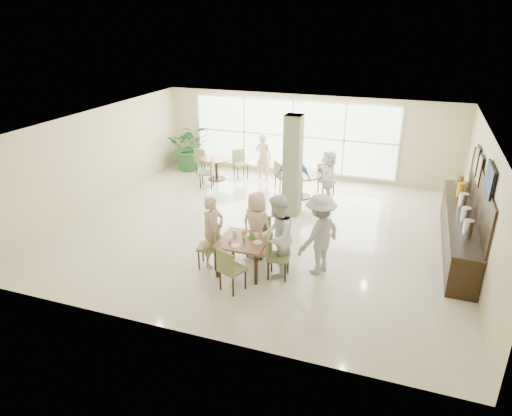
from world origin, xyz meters
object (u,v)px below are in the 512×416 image
(round_table_left, at_px, (216,163))
(teen_left, at_px, (213,232))
(teen_right, at_px, (277,236))
(teen_standing, at_px, (320,234))
(round_table_right, at_px, (302,179))
(main_table, at_px, (244,243))
(teen_far, at_px, (257,225))
(buffet_counter, at_px, (460,228))
(adult_b, at_px, (328,176))
(potted_plant, at_px, (190,147))
(adult_standing, at_px, (263,157))
(adult_a, at_px, (293,178))

(round_table_left, xyz_separation_m, teen_left, (2.34, -5.37, 0.24))
(teen_right, height_order, teen_standing, teen_right)
(round_table_right, bearing_deg, main_table, -90.92)
(teen_far, xyz_separation_m, teen_right, (0.66, -0.61, 0.11))
(round_table_right, xyz_separation_m, buffet_counter, (4.36, -2.06, -0.04))
(teen_standing, xyz_separation_m, adult_b, (-0.65, 4.22, -0.12))
(round_table_left, height_order, potted_plant, potted_plant)
(main_table, height_order, adult_standing, adult_standing)
(round_table_right, height_order, teen_left, teen_left)
(teen_far, bearing_deg, round_table_left, -42.10)
(teen_standing, relative_size, adult_a, 1.03)
(round_table_left, relative_size, teen_standing, 0.60)
(adult_b, bearing_deg, round_table_right, -109.08)
(round_table_right, xyz_separation_m, adult_standing, (-1.64, 1.23, 0.19))
(round_table_left, relative_size, round_table_right, 0.91)
(main_table, bearing_deg, round_table_right, 89.08)
(round_table_left, bearing_deg, potted_plant, 152.69)
(adult_b, bearing_deg, teen_left, -38.43)
(adult_a, xyz_separation_m, adult_standing, (-1.58, 2.01, -0.09))
(main_table, bearing_deg, teen_left, 179.24)
(potted_plant, bearing_deg, teen_far, -50.39)
(teen_right, bearing_deg, round_table_left, -148.99)
(round_table_right, relative_size, adult_b, 0.77)
(potted_plant, bearing_deg, round_table_left, -27.31)
(main_table, distance_m, potted_plant, 7.48)
(round_table_right, relative_size, teen_right, 0.66)
(adult_a, height_order, adult_standing, adult_a)
(round_table_left, distance_m, adult_b, 3.99)
(adult_b, xyz_separation_m, adult_standing, (-2.44, 1.22, 0.01))
(buffet_counter, relative_size, adult_standing, 3.01)
(teen_far, height_order, adult_a, adult_a)
(main_table, xyz_separation_m, buffet_counter, (4.44, 2.66, -0.11))
(main_table, bearing_deg, teen_far, 86.85)
(potted_plant, bearing_deg, main_table, -54.14)
(buffet_counter, height_order, teen_left, buffet_counter)
(potted_plant, bearing_deg, teen_standing, -43.23)
(teen_left, bearing_deg, teen_right, -62.70)
(round_table_left, relative_size, adult_standing, 0.69)
(teen_left, distance_m, teen_far, 1.04)
(teen_left, bearing_deg, round_table_right, 13.66)
(teen_left, xyz_separation_m, teen_far, (0.76, 0.71, -0.02))
(teen_right, xyz_separation_m, adult_b, (0.18, 4.62, -0.13))
(round_table_left, distance_m, teen_standing, 6.69)
(teen_right, bearing_deg, adult_b, 173.30)
(teen_right, xyz_separation_m, adult_a, (-0.69, 3.82, -0.03))
(adult_standing, bearing_deg, teen_far, 116.11)
(main_table, relative_size, round_table_right, 0.87)
(round_table_right, xyz_separation_m, teen_right, (0.62, -4.61, 0.31))
(teen_right, bearing_deg, teen_left, -90.43)
(round_table_right, bearing_deg, adult_b, 0.69)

